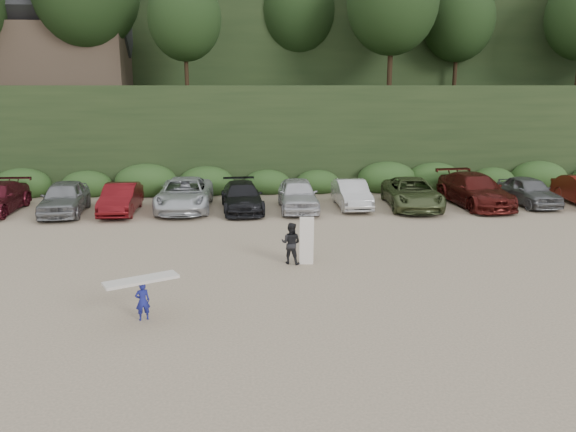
{
  "coord_description": "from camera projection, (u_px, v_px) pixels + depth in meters",
  "views": [
    {
      "loc": [
        -0.22,
        -17.14,
        6.03
      ],
      "look_at": [
        1.4,
        3.0,
        1.3
      ],
      "focal_mm": 35.0,
      "sensor_mm": 36.0,
      "label": 1
    }
  ],
  "objects": [
    {
      "name": "parked_cars",
      "position": [
        219.0,
        195.0,
        27.51
      ],
      "size": [
        39.71,
        5.97,
        1.61
      ],
      "color": "#B2B2B7",
      "rests_on": "ground"
    },
    {
      "name": "hillside_backdrop",
      "position": [
        240.0,
        26.0,
        50.32
      ],
      "size": [
        90.0,
        41.5,
        28.0
      ],
      "color": "black",
      "rests_on": "ground"
    },
    {
      "name": "child_surfer",
      "position": [
        142.0,
        292.0,
        14.6
      ],
      "size": [
        1.94,
        1.34,
        1.14
      ],
      "color": "navy",
      "rests_on": "ground"
    },
    {
      "name": "ground",
      "position": [
        252.0,
        277.0,
        18.03
      ],
      "size": [
        120.0,
        120.0,
        0.0
      ],
      "primitive_type": "plane",
      "color": "tan",
      "rests_on": "ground"
    },
    {
      "name": "adult_surfer",
      "position": [
        292.0,
        243.0,
        19.25
      ],
      "size": [
        1.19,
        0.78,
        1.71
      ],
      "color": "black",
      "rests_on": "ground"
    }
  ]
}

